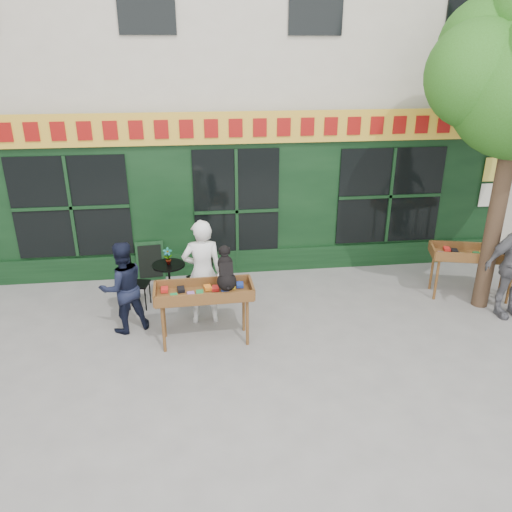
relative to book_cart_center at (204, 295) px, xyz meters
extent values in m
plane|color=slate|center=(0.76, 0.30, -0.82)|extent=(80.00, 80.00, 0.00)
cube|color=beige|center=(0.76, 6.30, 4.18)|extent=(14.00, 7.00, 10.00)
cube|color=black|center=(0.76, 2.72, 0.78)|extent=(11.00, 0.16, 3.20)
cube|color=gold|center=(0.76, 2.60, 2.18)|extent=(11.00, 0.06, 0.60)
cube|color=#9A110E|center=(0.76, 2.56, 2.18)|extent=(9.60, 0.03, 0.34)
cube|color=black|center=(0.76, 2.62, -0.57)|extent=(11.00, 0.10, 0.50)
cube|color=black|center=(0.76, 2.62, 0.53)|extent=(1.70, 0.05, 2.50)
cube|color=black|center=(-2.44, 2.62, 0.73)|extent=(2.20, 0.05, 2.00)
cube|color=black|center=(3.96, 2.62, 0.73)|extent=(2.20, 0.05, 2.00)
cube|color=silver|center=(6.16, 2.60, 0.68)|extent=(0.42, 0.02, 0.50)
cube|color=#E5D14C|center=(6.16, 2.60, 1.23)|extent=(0.42, 0.02, 0.50)
cube|color=silver|center=(6.16, 2.60, 1.78)|extent=(0.42, 0.02, 0.50)
cylinder|color=#382619|center=(5.06, 0.60, 0.98)|extent=(0.28, 0.28, 3.60)
sphere|color=#245413|center=(4.46, 0.80, 3.18)|extent=(1.70, 1.70, 1.70)
sphere|color=#245413|center=(4.76, 1.20, 3.58)|extent=(1.60, 1.60, 1.60)
cylinder|color=brown|center=(-0.64, -0.24, -0.42)|extent=(0.05, 0.05, 0.80)
cylinder|color=brown|center=(0.66, -0.20, -0.42)|extent=(0.05, 0.05, 0.80)
cylinder|color=brown|center=(-0.66, 0.20, -0.42)|extent=(0.05, 0.05, 0.80)
cylinder|color=brown|center=(0.64, 0.24, -0.42)|extent=(0.05, 0.05, 0.80)
cube|color=brown|center=(0.00, 0.00, 0.00)|extent=(1.51, 0.62, 0.05)
cube|color=brown|center=(0.01, -0.29, 0.08)|extent=(1.50, 0.08, 0.18)
cube|color=brown|center=(-0.01, 0.29, 0.08)|extent=(1.50, 0.08, 0.18)
cube|color=brown|center=(0.00, 0.00, 0.06)|extent=(1.31, 0.43, 0.06)
imported|color=white|center=(0.00, 0.65, 0.10)|extent=(0.68, 0.46, 1.84)
cylinder|color=brown|center=(4.33, 0.91, -0.42)|extent=(0.05, 0.05, 0.80)
cylinder|color=brown|center=(5.58, 0.57, -0.42)|extent=(0.05, 0.05, 0.80)
cylinder|color=brown|center=(4.44, 1.34, -0.42)|extent=(0.05, 0.05, 0.80)
cylinder|color=brown|center=(5.69, 1.00, -0.42)|extent=(0.05, 0.05, 0.80)
cube|color=brown|center=(5.01, 0.96, 0.00)|extent=(1.60, 0.95, 0.05)
cube|color=brown|center=(4.93, 0.68, 0.08)|extent=(1.46, 0.43, 0.18)
cube|color=brown|center=(5.09, 1.24, 0.08)|extent=(1.46, 0.43, 0.18)
cube|color=brown|center=(5.01, 0.96, 0.06)|extent=(1.36, 0.72, 0.06)
cylinder|color=black|center=(-0.60, 1.42, -0.80)|extent=(0.36, 0.36, 0.03)
cylinder|color=black|center=(-0.60, 1.42, -0.44)|extent=(0.04, 0.04, 0.72)
cylinder|color=black|center=(-0.60, 1.42, -0.07)|extent=(0.60, 0.60, 0.03)
cube|color=black|center=(-1.15, 1.32, -0.37)|extent=(0.42, 0.42, 0.03)
cube|color=black|center=(-1.32, 1.36, -0.12)|extent=(0.10, 0.36, 0.50)
cylinder|color=black|center=(-1.03, 1.15, -0.60)|extent=(0.02, 0.02, 0.44)
cylinder|color=black|center=(-0.97, 1.44, -0.60)|extent=(0.02, 0.02, 0.44)
cylinder|color=black|center=(-1.33, 1.20, -0.60)|extent=(0.02, 0.02, 0.44)
cylinder|color=black|center=(-1.27, 1.50, -0.60)|extent=(0.02, 0.02, 0.44)
cube|color=black|center=(-0.05, 1.47, -0.37)|extent=(0.50, 0.50, 0.03)
cube|color=black|center=(0.09, 1.57, -0.12)|extent=(0.22, 0.32, 0.50)
cylinder|color=black|center=(-0.26, 1.51, -0.60)|extent=(0.02, 0.02, 0.44)
cylinder|color=black|center=(-0.09, 1.26, -0.60)|extent=(0.02, 0.02, 0.44)
cylinder|color=black|center=(-0.01, 1.68, -0.60)|extent=(0.02, 0.02, 0.44)
cylinder|color=black|center=(0.16, 1.43, -0.60)|extent=(0.02, 0.02, 0.44)
imported|color=gray|center=(-0.60, 1.42, 0.10)|extent=(0.17, 0.12, 0.32)
imported|color=black|center=(-1.30, 0.52, -0.04)|extent=(0.94, 0.85, 1.57)
cube|color=black|center=(-1.02, 2.50, -0.42)|extent=(0.58, 0.24, 0.79)
cube|color=black|center=(-1.02, 2.48, -0.42)|extent=(0.47, 0.21, 0.65)
camera|label=1|loc=(-0.07, -6.99, 3.55)|focal=35.00mm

